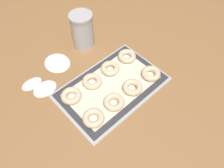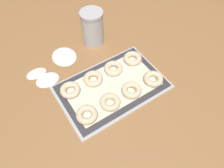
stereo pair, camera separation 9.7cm
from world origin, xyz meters
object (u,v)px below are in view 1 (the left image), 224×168
bagel_back_mid_right (110,68)px  flour_canister (82,30)px  bagel_front_mid_left (114,102)px  bagel_front_far_left (93,118)px  baking_tray (112,87)px  bagel_front_far_right (151,74)px  bagel_front_mid_right (132,87)px  bagel_back_mid_left (92,81)px  bagel_back_far_left (71,96)px  bagel_back_far_right (127,56)px

bagel_back_mid_right → flour_canister: flour_canister is taller
bagel_front_mid_left → bagel_front_far_left: bearing=179.3°
bagel_front_far_left → flour_canister: size_ratio=0.49×
baking_tray → bagel_front_far_right: bagel_front_far_right is taller
baking_tray → bagel_front_mid_right: size_ratio=5.36×
bagel_back_mid_left → flour_canister: size_ratio=0.49×
bagel_front_mid_left → flour_canister: flour_canister is taller
bagel_front_far_right → bagel_back_far_left: bearing=156.2°
bagel_front_mid_right → bagel_back_far_left: 0.27m
baking_tray → bagel_front_mid_left: size_ratio=5.36×
bagel_front_mid_left → bagel_back_mid_right: size_ratio=1.00×
bagel_back_mid_right → bagel_back_far_right: bearing=0.8°
bagel_front_mid_right → bagel_front_far_right: (0.12, -0.00, 0.00)m
bagel_front_mid_left → bagel_back_far_left: size_ratio=1.00×
bagel_back_far_left → flour_canister: flour_canister is taller
bagel_front_far_right → flour_canister: 0.40m
bagel_front_far_right → bagel_back_mid_right: 0.19m
bagel_front_mid_right → bagel_back_mid_right: same height
bagel_front_far_left → bagel_front_mid_left: size_ratio=1.00×
bagel_back_mid_left → bagel_back_far_right: bearing=0.6°
baking_tray → bagel_back_far_left: bearing=156.8°
bagel_front_mid_right → bagel_back_far_right: (0.12, 0.15, 0.00)m
bagel_front_mid_left → bagel_back_far_right: bearing=33.2°
bagel_back_mid_left → bagel_front_far_left: bearing=-128.2°
bagel_front_mid_left → flour_canister: 0.42m
bagel_front_mid_right → flour_canister: size_ratio=0.49×
bagel_front_far_left → flour_canister: flour_canister is taller
bagel_back_mid_right → bagel_back_far_left: bearing=180.0°
bagel_front_far_right → baking_tray: bearing=155.6°
bagel_back_mid_right → bagel_back_mid_left: bearing=-179.6°
bagel_front_far_left → bagel_back_mid_left: (0.11, 0.15, 0.00)m
bagel_back_mid_left → flour_canister: flour_canister is taller
bagel_front_far_left → bagel_front_mid_left: 0.11m
baking_tray → bagel_front_mid_right: bagel_front_mid_right is taller
bagel_front_far_left → bagel_back_far_left: 0.15m
bagel_front_mid_left → bagel_back_mid_right: (0.11, 0.15, 0.00)m
bagel_back_far_right → flour_canister: 0.26m
bagel_front_mid_left → flour_canister: (0.14, 0.38, 0.07)m
bagel_front_far_left → bagel_back_far_right: 0.37m
bagel_front_mid_right → bagel_back_far_left: size_ratio=1.00×
bagel_back_mid_right → flour_canister: (0.03, 0.24, 0.07)m
bagel_back_far_left → bagel_back_mid_right: bearing=-0.0°
bagel_front_far_right → bagel_back_mid_right: (-0.12, 0.15, 0.00)m
bagel_front_mid_right → bagel_front_far_right: same height
baking_tray → bagel_back_far_right: bearing=23.8°
baking_tray → bagel_back_far_left: (-0.17, 0.07, 0.02)m
bagel_front_far_right → bagel_back_far_right: (-0.00, 0.15, 0.00)m
bagel_back_far_right → bagel_back_mid_left: bearing=-179.4°
baking_tray → bagel_back_mid_right: size_ratio=5.36×
bagel_front_far_left → bagel_back_mid_left: same height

